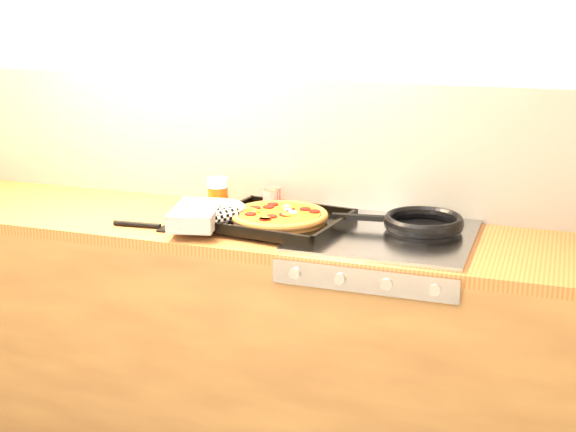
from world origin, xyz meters
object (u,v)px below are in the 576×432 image
at_px(tomato_can, 272,200).
at_px(juice_glass, 218,195).
at_px(frying_pan, 422,224).
at_px(pizza_on_tray, 257,216).

relative_size(tomato_can, juice_glass, 0.74).
height_order(frying_pan, tomato_can, tomato_can).
bearing_deg(pizza_on_tray, tomato_can, 96.83).
distance_m(frying_pan, tomato_can, 0.60).
bearing_deg(frying_pan, tomato_can, 170.11).
bearing_deg(tomato_can, pizza_on_tray, -83.17).
bearing_deg(juice_glass, tomato_can, 19.29).
bearing_deg(frying_pan, juice_glass, 177.44).
distance_m(frying_pan, juice_glass, 0.79).
bearing_deg(pizza_on_tray, juice_glass, 145.12).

